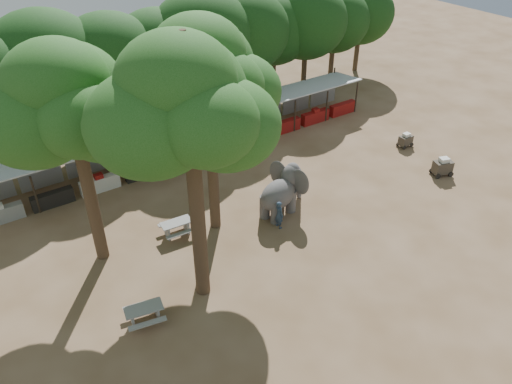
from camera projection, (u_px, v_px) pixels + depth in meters
ground at (329, 266)px, 24.66m from camera, size 100.00×100.00×0.00m
vendor_stalls at (195, 137)px, 33.53m from camera, size 28.00×2.99×2.80m
yard_tree_left at (65, 105)px, 20.79m from camera, size 7.10×6.90×11.02m
yard_tree_center at (183, 107)px, 18.19m from camera, size 7.10×6.90×12.04m
yard_tree_back at (203, 75)px, 22.72m from camera, size 7.10×6.90×11.36m
backdrop_trees at (155, 53)px, 34.68m from camera, size 46.46×5.95×8.33m
elephant at (283, 191)px, 27.80m from camera, size 3.66×2.68×2.72m
handler at (279, 215)px, 26.81m from camera, size 0.41×0.61×1.67m
picnic_table_near at (144, 312)px, 21.40m from camera, size 1.87×1.75×0.81m
picnic_table_far at (177, 226)px, 26.43m from camera, size 1.73×1.58×0.82m
cart_front at (443, 167)px, 31.45m from camera, size 1.45×1.18×1.23m
cart_back at (406, 140)px, 34.67m from camera, size 1.04×0.68×1.01m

